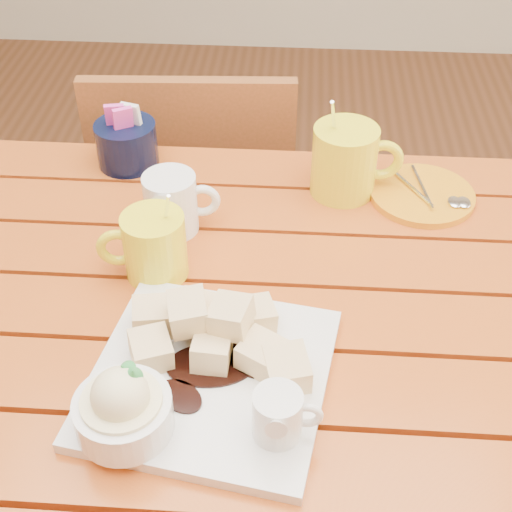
# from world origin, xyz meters

# --- Properties ---
(table) EXTENTS (1.20, 0.79, 0.75)m
(table) POSITION_xyz_m (0.00, 0.00, 0.64)
(table) COLOR #B04516
(table) RESTS_ON ground
(dessert_plate) EXTENTS (0.31, 0.31, 0.11)m
(dessert_plate) POSITION_xyz_m (-0.02, -0.13, 0.78)
(dessert_plate) COLOR white
(dessert_plate) RESTS_ON table
(coffee_mug_left) EXTENTS (0.12, 0.08, 0.14)m
(coffee_mug_left) POSITION_xyz_m (-0.10, 0.07, 0.80)
(coffee_mug_left) COLOR yellow
(coffee_mug_left) RESTS_ON table
(coffee_mug_right) EXTENTS (0.14, 0.10, 0.17)m
(coffee_mug_right) POSITION_xyz_m (0.17, 0.28, 0.81)
(coffee_mug_right) COLOR yellow
(coffee_mug_right) RESTS_ON table
(cream_pitcher) EXTENTS (0.11, 0.09, 0.09)m
(cream_pitcher) POSITION_xyz_m (-0.09, 0.17, 0.80)
(cream_pitcher) COLOR white
(cream_pitcher) RESTS_ON table
(sugar_caddy) EXTENTS (0.10, 0.10, 0.11)m
(sugar_caddy) POSITION_xyz_m (-0.19, 0.34, 0.79)
(sugar_caddy) COLOR black
(sugar_caddy) RESTS_ON table
(orange_saucer) EXTENTS (0.16, 0.16, 0.02)m
(orange_saucer) POSITION_xyz_m (0.29, 0.27, 0.76)
(orange_saucer) COLOR orange
(orange_saucer) RESTS_ON table
(chair_far) EXTENTS (0.41, 0.41, 0.83)m
(chair_far) POSITION_xyz_m (-0.12, 0.59, 0.46)
(chair_far) COLOR brown
(chair_far) RESTS_ON ground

